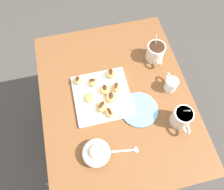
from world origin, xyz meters
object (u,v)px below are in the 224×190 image
object	(u,v)px
coffee_mug_cream_left	(156,52)
beignet_1	(111,74)
beignet_2	(116,87)
beignet_6	(105,89)
beignet_8	(89,97)
pastry_plate_square	(102,96)
saucer_sky_left	(139,110)
coffee_mug_cream_right	(182,118)
dining_table	(116,108)
beignet_4	(78,80)
beignet_0	(93,82)
cream_pitcher_white	(171,84)
ice_cream_bowl	(96,153)
beignet_5	(102,107)
beignet_7	(110,112)
beignet_3	(111,97)

from	to	relation	value
coffee_mug_cream_left	beignet_1	xyz separation A→B (m)	(0.07, -0.25, -0.01)
beignet_2	beignet_6	world-z (taller)	same
beignet_8	beignet_2	bearing A→B (deg)	98.90
pastry_plate_square	saucer_sky_left	xyz separation A→B (m)	(0.11, 0.16, -0.00)
beignet_2	coffee_mug_cream_right	bearing A→B (deg)	47.74
dining_table	saucer_sky_left	xyz separation A→B (m)	(0.09, 0.09, 0.15)
beignet_2	beignet_8	size ratio (longest dim) A/B	0.99
coffee_mug_cream_left	saucer_sky_left	distance (m)	0.32
dining_table	beignet_4	xyz separation A→B (m)	(-0.12, -0.17, 0.17)
coffee_mug_cream_right	beignet_0	bearing A→B (deg)	-128.34
pastry_plate_square	saucer_sky_left	distance (m)	0.19
beignet_1	beignet_4	size ratio (longest dim) A/B	1.05
coffee_mug_cream_right	beignet_1	xyz separation A→B (m)	(-0.30, -0.25, -0.02)
beignet_4	beignet_6	bearing A→B (deg)	55.77
dining_table	cream_pitcher_white	world-z (taller)	cream_pitcher_white
dining_table	beignet_6	distance (m)	0.19
dining_table	ice_cream_bowl	size ratio (longest dim) A/B	7.55
saucer_sky_left	beignet_8	xyz separation A→B (m)	(-0.10, -0.22, 0.03)
ice_cream_bowl	beignet_8	xyz separation A→B (m)	(-0.26, 0.02, -0.01)
beignet_2	beignet_8	world-z (taller)	beignet_2
beignet_1	beignet_5	world-z (taller)	beignet_5
pastry_plate_square	ice_cream_bowl	world-z (taller)	ice_cream_bowl
cream_pitcher_white	ice_cream_bowl	distance (m)	0.48
beignet_1	beignet_5	size ratio (longest dim) A/B	0.91
coffee_mug_cream_left	cream_pitcher_white	bearing A→B (deg)	5.26
saucer_sky_left	beignet_6	bearing A→B (deg)	-132.72
beignet_2	ice_cream_bowl	bearing A→B (deg)	-28.89
beignet_8	beignet_7	bearing A→B (deg)	38.57
coffee_mug_cream_left	beignet_4	world-z (taller)	coffee_mug_cream_left
dining_table	beignet_5	bearing A→B (deg)	-60.09
beignet_2	beignet_3	distance (m)	0.06
beignet_7	beignet_2	bearing A→B (deg)	152.91
beignet_6	beignet_7	size ratio (longest dim) A/B	1.03
saucer_sky_left	beignet_1	xyz separation A→B (m)	(-0.21, -0.09, 0.03)
dining_table	beignet_4	size ratio (longest dim) A/B	19.12
dining_table	beignet_1	world-z (taller)	beignet_1
coffee_mug_cream_left	ice_cream_bowl	bearing A→B (deg)	-43.11
coffee_mug_cream_left	beignet_6	size ratio (longest dim) A/B	2.55
coffee_mug_cream_left	saucer_sky_left	size ratio (longest dim) A/B	0.80
coffee_mug_cream_left	beignet_5	bearing A→B (deg)	-55.64
coffee_mug_cream_left	beignet_4	bearing A→B (deg)	-81.45
beignet_3	beignet_6	world-z (taller)	beignet_6
dining_table	coffee_mug_cream_right	xyz separation A→B (m)	(0.19, 0.25, 0.20)
dining_table	coffee_mug_cream_right	distance (m)	0.37
beignet_7	beignet_0	bearing A→B (deg)	-165.28
beignet_6	saucer_sky_left	bearing A→B (deg)	47.28
saucer_sky_left	beignet_7	size ratio (longest dim) A/B	3.27
cream_pitcher_white	coffee_mug_cream_right	bearing A→B (deg)	-5.74
coffee_mug_cream_left	cream_pitcher_white	size ratio (longest dim) A/B	1.36
ice_cream_bowl	beignet_3	world-z (taller)	ice_cream_bowl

